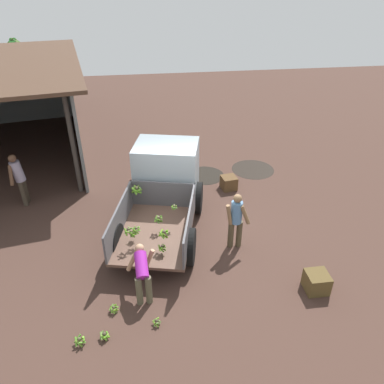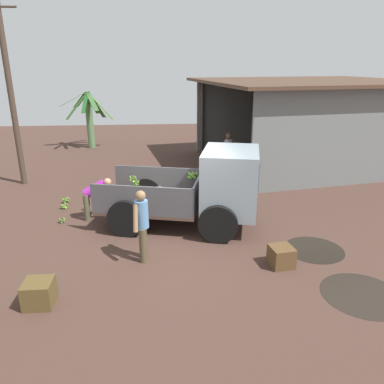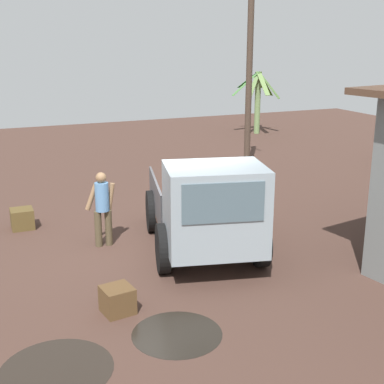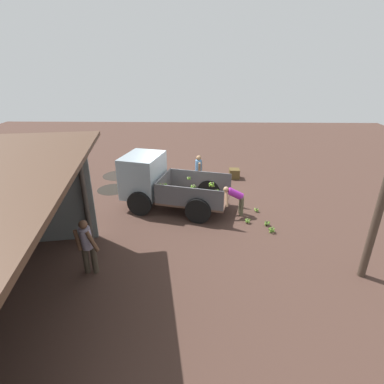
{
  "view_description": "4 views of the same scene",
  "coord_description": "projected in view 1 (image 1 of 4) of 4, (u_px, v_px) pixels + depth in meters",
  "views": [
    {
      "loc": [
        -8.47,
        0.76,
        6.51
      ],
      "look_at": [
        0.51,
        -0.52,
        0.96
      ],
      "focal_mm": 35.0,
      "sensor_mm": 36.0,
      "label": 1
    },
    {
      "loc": [
        -0.41,
        -8.96,
        4.17
      ],
      "look_at": [
        0.36,
        -0.02,
        1.06
      ],
      "focal_mm": 35.0,
      "sensor_mm": 36.0,
      "label": 2
    },
    {
      "loc": [
        9.83,
        -3.98,
        4.33
      ],
      "look_at": [
        0.71,
        -0.07,
        1.46
      ],
      "focal_mm": 50.0,
      "sensor_mm": 36.0,
      "label": 3
    },
    {
      "loc": [
        -0.84,
        11.32,
        5.47
      ],
      "look_at": [
        -0.62,
        1.25,
        1.05
      ],
      "focal_mm": 28.0,
      "sensor_mm": 36.0,
      "label": 4
    }
  ],
  "objects": [
    {
      "name": "wooden_crate_1",
      "position": [
        229.0,
        183.0,
        12.56
      ],
      "size": [
        0.54,
        0.54,
        0.44
      ],
      "primitive_type": "cube",
      "rotation": [
        0.0,
        0.0,
        0.15
      ],
      "color": "brown",
      "rests_on": "ground"
    },
    {
      "name": "person_foreground_visitor",
      "position": [
        236.0,
        219.0,
        9.62
      ],
      "size": [
        0.34,
        0.65,
        1.63
      ],
      "rotation": [
        0.0,
        0.0,
        3.09
      ],
      "color": "#4E422D",
      "rests_on": "ground"
    },
    {
      "name": "banana_bunch_on_ground_1",
      "position": [
        157.0,
        322.0,
        7.83
      ],
      "size": [
        0.18,
        0.19,
        0.17
      ],
      "color": "#423C2B",
      "rests_on": "ground"
    },
    {
      "name": "mud_patch_0",
      "position": [
        205.0,
        175.0,
        13.45
      ],
      "size": [
        1.38,
        1.38,
        0.01
      ],
      "primitive_type": "cylinder",
      "color": "black",
      "rests_on": "ground"
    },
    {
      "name": "wooden_crate_0",
      "position": [
        317.0,
        282.0,
        8.62
      ],
      "size": [
        0.52,
        0.52,
        0.47
      ],
      "primitive_type": "cube",
      "rotation": [
        0.0,
        0.0,
        1.56
      ],
      "color": "brown",
      "rests_on": "ground"
    },
    {
      "name": "cargo_truck",
      "position": [
        165.0,
        182.0,
        10.83
      ],
      "size": [
        4.43,
        2.85,
        2.1
      ],
      "rotation": [
        0.0,
        0.0,
        -0.24
      ],
      "color": "brown",
      "rests_on": "ground"
    },
    {
      "name": "person_worker_loading",
      "position": [
        142.0,
        271.0,
        8.24
      ],
      "size": [
        0.8,
        0.68,
        1.17
      ],
      "rotation": [
        0.0,
        0.0,
        0.05
      ],
      "color": "brown",
      "rests_on": "ground"
    },
    {
      "name": "person_bystander_near_shed",
      "position": [
        19.0,
        177.0,
        11.4
      ],
      "size": [
        0.66,
        0.38,
        1.7
      ],
      "rotation": [
        0.0,
        0.0,
        1.58
      ],
      "color": "#3C3227",
      "rests_on": "ground"
    },
    {
      "name": "banana_palm_0",
      "position": [
        20.0,
        72.0,
        18.94
      ],
      "size": [
        3.21,
        2.46,
        3.44
      ],
      "color": "#425A2F",
      "rests_on": "ground"
    },
    {
      "name": "banana_bunch_on_ground_2",
      "position": [
        114.0,
        309.0,
        8.13
      ],
      "size": [
        0.22,
        0.22,
        0.17
      ],
      "color": "brown",
      "rests_on": "ground"
    },
    {
      "name": "banana_bunch_on_ground_3",
      "position": [
        80.0,
        340.0,
        7.43
      ],
      "size": [
        0.25,
        0.25,
        0.2
      ],
      "color": "brown",
      "rests_on": "ground"
    },
    {
      "name": "banana_palm_1",
      "position": [
        32.0,
        75.0,
        19.66
      ],
      "size": [
        2.37,
        2.86,
        2.76
      ],
      "color": "#4C7341",
      "rests_on": "ground"
    },
    {
      "name": "mud_patch_1",
      "position": [
        253.0,
        169.0,
        13.84
      ],
      "size": [
        1.56,
        1.56,
        0.01
      ],
      "primitive_type": "cylinder",
      "color": "black",
      "rests_on": "ground"
    },
    {
      "name": "ground",
      "position": [
        177.0,
        231.0,
        10.64
      ],
      "size": [
        36.0,
        36.0,
        0.0
      ],
      "primitive_type": "plane",
      "color": "#452F26"
    },
    {
      "name": "banana_bunch_on_ground_0",
      "position": [
        104.0,
        335.0,
        7.55
      ],
      "size": [
        0.22,
        0.22,
        0.18
      ],
      "color": "#463F2D",
      "rests_on": "ground"
    }
  ]
}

